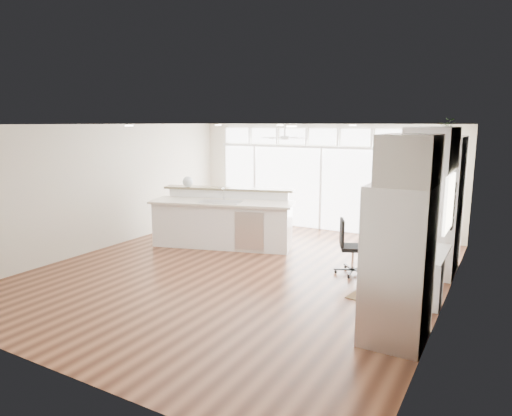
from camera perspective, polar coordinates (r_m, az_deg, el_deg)
The scene contains 24 objects.
floor at distance 8.60m, azimuth -1.82°, elevation -7.96°, with size 7.00×8.00×0.02m, color #492516.
ceiling at distance 8.15m, azimuth -1.94°, elevation 10.40°, with size 7.00×8.00×0.02m, color white.
wall_back at distance 11.83m, azimuth 8.29°, elevation 3.82°, with size 7.00×0.04×2.70m, color beige.
wall_front at distance 5.36m, azimuth -24.87°, elevation -5.32°, with size 7.00×0.04×2.70m, color beige.
wall_left at distance 10.51m, azimuth -18.41°, elevation 2.53°, with size 0.04×8.00×2.70m, color beige.
wall_right at distance 7.13m, azimuth 22.90°, elevation -1.40°, with size 0.04×8.00×2.70m, color beige.
glass_wall at distance 11.82m, azimuth 8.15°, elevation 2.34°, with size 5.80×0.06×2.08m, color white.
transom_row at distance 11.70m, azimuth 8.32°, elevation 8.80°, with size 5.90×0.06×0.40m, color white.
desk_window at distance 7.39m, azimuth 22.99°, elevation 0.58°, with size 0.04×0.85×0.85m, color white.
ceiling_fan at distance 10.85m, azimuth 3.62°, elevation 9.28°, with size 1.16×1.16×0.32m, color silver.
recessed_lights at distance 8.32m, azimuth -1.21°, elevation 10.27°, with size 3.40×3.00×0.02m, color white.
oven_cabinet at distance 8.94m, azimuth 22.16°, elevation 0.30°, with size 0.64×1.20×2.50m, color white.
desk_nook at distance 7.71m, azimuth 19.90°, elevation -7.79°, with size 0.72×1.30×0.76m, color white.
upper_cabinets at distance 7.34m, azimuth 21.18°, elevation 6.94°, with size 0.64×1.30×0.64m, color white.
refrigerator at distance 5.98m, azimuth 17.33°, elevation -6.72°, with size 0.76×0.90×2.00m, color silver.
fridge_cabinet at distance 5.72m, azimuth 18.64°, elevation 5.75°, with size 0.64×0.90×0.60m, color white.
framed_photos at distance 8.02m, azimuth 23.44°, elevation 0.19°, with size 0.06×0.22×0.80m, color black.
kitchen_island at distance 10.16m, azimuth -4.23°, elevation -1.35°, with size 3.16×1.19×1.26m, color white.
rug at distance 7.59m, azimuth 15.23°, elevation -10.81°, with size 0.90×0.65×0.01m, color #342210.
office_chair at distance 8.50m, azimuth 12.05°, elevation -4.80°, with size 0.52×0.48×1.01m, color black.
fishbowl at distance 10.71m, azimuth -8.53°, elevation 3.27°, with size 0.25×0.25×0.25m, color silver.
monitor at distance 7.56m, azimuth 19.59°, elevation -3.43°, with size 0.09×0.52×0.43m, color black.
keyboard at distance 7.64m, azimuth 18.23°, elevation -4.81°, with size 0.12×0.32×0.02m, color white.
potted_plant at distance 8.82m, azimuth 22.79°, elevation 9.08°, with size 0.27×0.31×0.24m, color #345725.
Camera 1 is at (4.26, -6.95, 2.73)m, focal length 32.00 mm.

